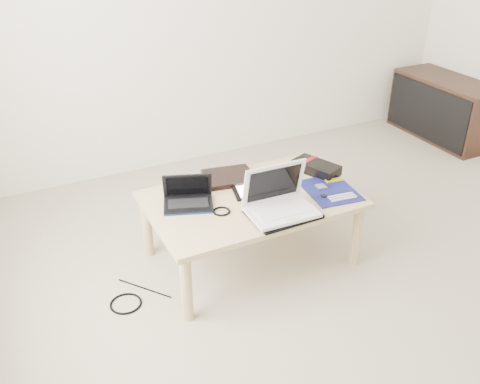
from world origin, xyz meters
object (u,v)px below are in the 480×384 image
white_laptop (279,202)px  gpu_box (316,167)px  coffee_table (251,205)px  media_cabinet (444,109)px  netbook (188,198)px

white_laptop → gpu_box: bearing=35.5°
white_laptop → coffee_table: bearing=103.1°
gpu_box → media_cabinet: bearing=22.4°
coffee_table → netbook: size_ratio=3.65×
media_cabinet → white_laptop: 2.47m
white_laptop → gpu_box: 0.53m
media_cabinet → coffee_table: bearing=-159.8°
coffee_table → gpu_box: 0.50m
media_cabinet → netbook: 2.71m
netbook → coffee_table: bearing=-14.5°
coffee_table → white_laptop: size_ratio=3.21×
media_cabinet → gpu_box: 1.95m
gpu_box → white_laptop: bearing=-144.5°
netbook → white_laptop: bearing=-38.2°
media_cabinet → white_laptop: bearing=-154.8°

